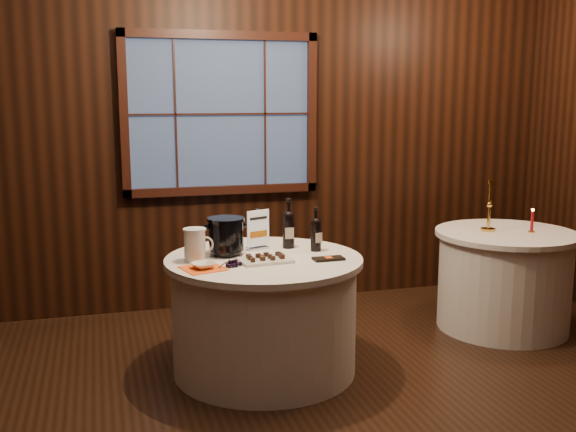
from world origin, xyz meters
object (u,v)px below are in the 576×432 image
object	(u,v)px
side_table	(504,279)
grape_bunch	(234,264)
main_table	(264,314)
red_candle	(532,223)
brass_candlestick	(489,212)
cracker_bowl	(203,265)
ice_bucket	(226,235)
chocolate_box	(329,259)
port_bottle_right	(316,232)
sign_stand	(258,235)
glass_pitcher	(195,245)
chocolate_plate	(265,259)
port_bottle_left	(289,227)

from	to	relation	value
side_table	grape_bunch	xyz separation A→B (m)	(-2.24, -0.49, 0.40)
main_table	red_candle	size ratio (longest dim) A/B	6.79
brass_candlestick	cracker_bowl	bearing A→B (deg)	-166.76
side_table	ice_bucket	distance (m)	2.29
chocolate_box	cracker_bowl	size ratio (longest dim) A/B	1.42
cracker_bowl	red_candle	xyz separation A→B (m)	(2.58, 0.39, 0.05)
cracker_bowl	brass_candlestick	size ratio (longest dim) A/B	0.34
port_bottle_right	chocolate_box	distance (m)	0.29
sign_stand	glass_pitcher	bearing A→B (deg)	-175.24
main_table	chocolate_box	distance (m)	0.57
main_table	port_bottle_right	xyz separation A→B (m)	(0.38, 0.08, 0.51)
main_table	port_bottle_right	bearing A→B (deg)	12.36
cracker_bowl	glass_pitcher	bearing A→B (deg)	94.22
red_candle	port_bottle_right	bearing A→B (deg)	-176.06
ice_bucket	chocolate_plate	bearing A→B (deg)	-50.38
cracker_bowl	red_candle	distance (m)	2.61
port_bottle_right	chocolate_box	bearing A→B (deg)	-105.92
ice_bucket	chocolate_plate	xyz separation A→B (m)	(0.20, -0.24, -0.11)
port_bottle_right	sign_stand	bearing A→B (deg)	142.01
side_table	glass_pitcher	world-z (taller)	glass_pitcher
side_table	ice_bucket	world-z (taller)	ice_bucket
side_table	grape_bunch	world-z (taller)	grape_bunch
main_table	ice_bucket	world-z (taller)	ice_bucket
port_bottle_left	red_candle	world-z (taller)	port_bottle_left
sign_stand	grape_bunch	distance (m)	0.50
port_bottle_right	ice_bucket	world-z (taller)	port_bottle_right
side_table	chocolate_plate	distance (m)	2.10
main_table	sign_stand	xyz separation A→B (m)	(0.01, 0.24, 0.48)
port_bottle_left	brass_candlestick	world-z (taller)	brass_candlestick
main_table	ice_bucket	xyz separation A→B (m)	(-0.22, 0.13, 0.51)
port_bottle_right	brass_candlestick	bearing A→B (deg)	-5.02
port_bottle_left	red_candle	bearing A→B (deg)	5.46
chocolate_box	glass_pitcher	xyz separation A→B (m)	(-0.82, 0.21, 0.10)
chocolate_box	red_candle	size ratio (longest dim) A/B	1.05
side_table	brass_candlestick	world-z (taller)	brass_candlestick
grape_bunch	cracker_bowl	world-z (taller)	grape_bunch
port_bottle_left	red_candle	size ratio (longest dim) A/B	1.81
main_table	sign_stand	world-z (taller)	sign_stand
chocolate_box	cracker_bowl	xyz separation A→B (m)	(-0.80, -0.00, 0.01)
chocolate_plate	ice_bucket	bearing A→B (deg)	129.62
port_bottle_right	red_candle	distance (m)	1.78
main_table	chocolate_plate	world-z (taller)	chocolate_plate
port_bottle_right	ice_bucket	xyz separation A→B (m)	(-0.60, 0.05, 0.00)
sign_stand	port_bottle_left	size ratio (longest dim) A/B	0.82
sign_stand	grape_bunch	size ratio (longest dim) A/B	1.61
chocolate_plate	brass_candlestick	world-z (taller)	brass_candlestick
red_candle	sign_stand	bearing A→B (deg)	179.19
main_table	port_bottle_left	world-z (taller)	port_bottle_left
side_table	brass_candlestick	size ratio (longest dim) A/B	2.67
glass_pitcher	chocolate_plate	bearing A→B (deg)	0.81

